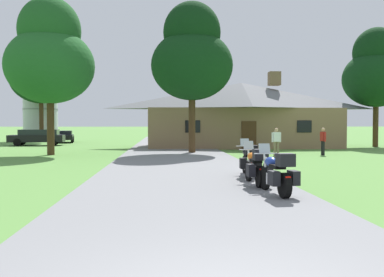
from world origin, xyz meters
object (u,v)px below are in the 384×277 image
Objects in this scene: tree_left_near at (50,55)px; parked_black_sedan_far_left at (64,136)px; motorcycle_orange_second_in_row at (256,167)px; bystander_white_shirt_near_lodge at (276,140)px; motorcycle_blue_nearest_to_camera at (278,174)px; tree_left_far at (41,70)px; bystander_red_shirt_beside_signpost at (323,140)px; tree_by_lodge_front at (192,56)px; tree_right_of_lodge at (376,71)px; parked_black_suv_far_left at (38,137)px; metal_silo_distant at (40,105)px; motorcycle_black_farthest_in_row at (249,161)px.

parked_black_sedan_far_left is at bearing 100.23° from tree_left_near.
bystander_white_shirt_near_lodge reaches higher than motorcycle_orange_second_in_row.
tree_left_near is 18.81m from parked_black_sedan_far_left.
motorcycle_blue_nearest_to_camera is 38.80m from tree_left_far.
bystander_red_shirt_beside_signpost is (6.67, 14.85, 0.32)m from motorcycle_blue_nearest_to_camera.
tree_left_near reaches higher than parked_black_sedan_far_left.
parked_black_sedan_far_left is at bearing 109.99° from motorcycle_orange_second_in_row.
tree_left_far is at bearing 107.56° from motorcycle_blue_nearest_to_camera.
bystander_red_shirt_beside_signpost is 9.70m from tree_by_lodge_front.
tree_right_of_lodge is 2.20× the size of parked_black_sedan_far_left.
tree_right_of_lodge is 29.21m from parked_black_suv_far_left.
bystander_red_shirt_beside_signpost is 0.17× the size of tree_right_of_lodge.
parked_black_suv_far_left is at bearing 145.35° from bystander_white_shirt_near_lodge.
metal_silo_distant reaches higher than parked_black_sedan_far_left.
tree_left_far is at bearing 113.00° from motorcycle_orange_second_in_row.
metal_silo_distant is at bearing 106.80° from tree_left_near.
motorcycle_blue_nearest_to_camera is 4.09m from motorcycle_black_farthest_in_row.
motorcycle_orange_second_in_row and motorcycle_black_farthest_in_row have the same top height.
bystander_white_shirt_near_lodge is at bearing -47.42° from tree_left_far.
motorcycle_orange_second_in_row is 2.26m from motorcycle_black_farthest_in_row.
motorcycle_blue_nearest_to_camera is 0.22× the size of tree_left_near.
motorcycle_blue_nearest_to_camera is 0.21× the size of tree_right_of_lodge.
parked_black_suv_far_left is (-20.63, 13.04, -0.15)m from bystander_red_shirt_beside_signpost.
metal_silo_distant is at bearing 106.63° from tree_left_far.
tree_left_near is 2.15× the size of parked_black_sedan_far_left.
tree_right_of_lodge is at bearing 54.65° from motorcycle_orange_second_in_row.
tree_left_far reaches higher than parked_black_suv_far_left.
bystander_red_shirt_beside_signpost is at bearing -126.97° from parked_black_suv_far_left.
bystander_white_shirt_near_lodge is 15.67m from tree_right_of_lodge.
tree_left_near reaches higher than metal_silo_distant.
tree_left_far reaches higher than parked_black_sedan_far_left.
motorcycle_black_farthest_in_row is 1.25× the size of bystander_red_shirt_beside_signpost.
motorcycle_blue_nearest_to_camera is 14.53m from bystander_white_shirt_near_lodge.
motorcycle_blue_nearest_to_camera is 0.47× the size of parked_black_sedan_far_left.
bystander_white_shirt_near_lodge is at bearing -8.57° from tree_left_near.
motorcycle_blue_nearest_to_camera is 19.64m from tree_left_near.
motorcycle_orange_second_in_row is 1.25× the size of bystander_white_shirt_near_lodge.
tree_left_near is at bearing -89.31° from parked_black_sedan_far_left.
motorcycle_black_farthest_in_row is 16.48m from tree_left_near.
metal_silo_distant reaches higher than bystander_white_shirt_near_lodge.
tree_right_of_lodge is 1.24× the size of metal_silo_distant.
tree_left_far is at bearing -73.37° from metal_silo_distant.
motorcycle_blue_nearest_to_camera is 41.92m from metal_silo_distant.
parked_black_sedan_far_left is (2.49, -1.06, -6.78)m from tree_left_far.
tree_by_lodge_front is (-7.82, 2.19, 5.32)m from bystander_red_shirt_beside_signpost.
bystander_white_shirt_near_lodge is 1.00× the size of bystander_red_shirt_beside_signpost.
motorcycle_blue_nearest_to_camera is 28.61m from tree_right_of_lodge.
tree_left_far is at bearing 147.43° from parked_black_sedan_far_left.
tree_right_of_lodge is 0.84× the size of tree_left_far.
bystander_red_shirt_beside_signpost is 30.61m from tree_left_far.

